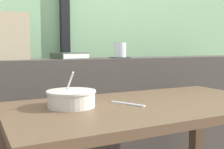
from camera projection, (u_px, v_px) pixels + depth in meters
The scene contains 8 objects.
window_divider_post at pixel (65, 4), 2.19m from camera, with size 0.07×0.05×2.60m, color black.
dark_console_ledge at pixel (99, 125), 1.83m from camera, with size 2.80×0.31×0.89m, color #423D38.
breakfast_table at pixel (146, 127), 1.24m from camera, with size 1.22×0.63×0.71m.
coaster_square at pixel (120, 58), 1.81m from camera, with size 0.10×0.10×0.01m, color black.
juice_glass at pixel (120, 51), 1.80m from camera, with size 0.08×0.08×0.10m.
closed_book at pixel (70, 56), 1.70m from camera, with size 0.23×0.19×0.04m.
soup_bowl at pixel (71, 99), 1.15m from camera, with size 0.21×0.21×0.15m.
fork_utensil at pixel (127, 104), 1.20m from camera, with size 0.02×0.17×0.01m, color silver.
Camera 1 is at (-0.74, -1.09, 0.96)m, focal length 44.37 mm.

